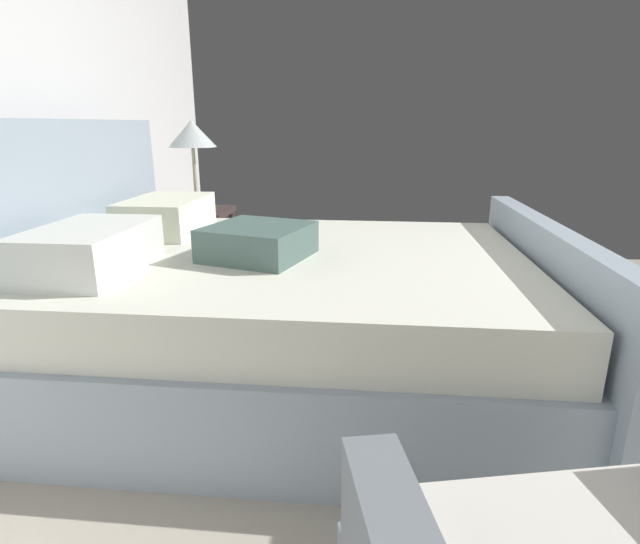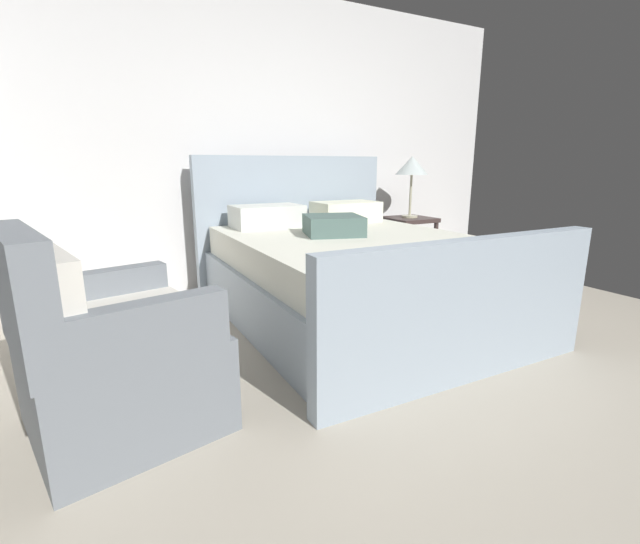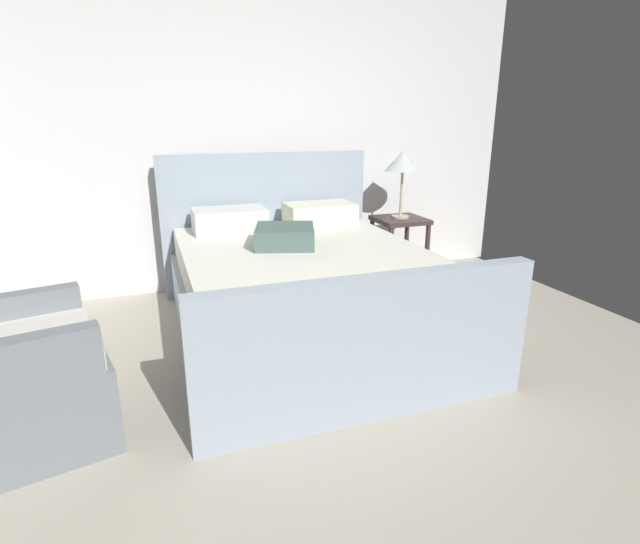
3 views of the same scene
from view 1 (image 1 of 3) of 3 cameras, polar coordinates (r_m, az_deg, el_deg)
ground_plane at (r=2.65m, az=29.37°, el=-12.29°), size 4.92×5.34×0.02m
bed at (r=2.33m, az=-3.94°, el=-4.23°), size 1.81×2.29×1.20m
nightstand_right at (r=3.65m, az=-13.73°, el=3.96°), size 0.44×0.44×0.60m
table_lamp_right at (r=3.56m, az=-14.51°, el=14.90°), size 0.32×0.32×0.60m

